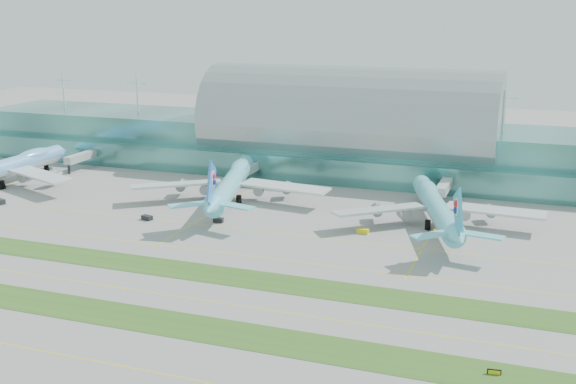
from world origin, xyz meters
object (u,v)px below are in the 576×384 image
at_px(terminal, 349,138).
at_px(taxiway_sign_east, 494,372).
at_px(airliner_c, 436,206).
at_px(airliner_a, 2,168).
at_px(airliner_b, 232,182).

height_order(terminal, taxiway_sign_east, terminal).
height_order(terminal, airliner_c, terminal).
bearing_deg(taxiway_sign_east, terminal, 107.49).
relative_size(terminal, airliner_a, 4.16).
distance_m(terminal, airliner_a, 136.27).
height_order(airliner_c, taxiway_sign_east, airliner_c).
relative_size(airliner_c, taxiway_sign_east, 27.93).
bearing_deg(airliner_b, taxiway_sign_east, -59.58).
bearing_deg(airliner_c, airliner_a, 163.20).
distance_m(airliner_a, taxiway_sign_east, 207.66).
bearing_deg(airliner_c, terminal, 107.04).
relative_size(airliner_a, taxiway_sign_east, 31.32).
bearing_deg(terminal, airliner_a, -149.79).
bearing_deg(taxiway_sign_east, airliner_a, 148.20).
height_order(airliner_b, airliner_c, airliner_b).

